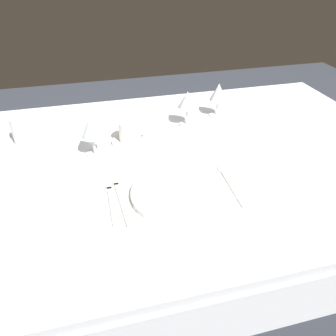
{
  "coord_description": "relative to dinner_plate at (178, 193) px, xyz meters",
  "views": [
    {
      "loc": [
        -0.23,
        -0.95,
        1.35
      ],
      "look_at": [
        -0.01,
        -0.1,
        0.76
      ],
      "focal_mm": 35.52,
      "sensor_mm": 36.0,
      "label": 1
    }
  ],
  "objects": [
    {
      "name": "fork_outer",
      "position": [
        -0.17,
        0.03,
        -0.01
      ],
      "size": [
        0.03,
        0.23,
        0.0
      ],
      "color": "beige",
      "rests_on": "dining_table"
    },
    {
      "name": "spoon_soup",
      "position": [
        0.17,
        0.03,
        -0.01
      ],
      "size": [
        0.03,
        0.22,
        0.01
      ],
      "color": "beige",
      "rests_on": "dining_table"
    },
    {
      "name": "wine_glass_left",
      "position": [
        0.31,
        0.49,
        0.09
      ],
      "size": [
        0.07,
        0.07,
        0.14
      ],
      "color": "silver",
      "rests_on": "dining_table"
    },
    {
      "name": "wine_glass_centre",
      "position": [
        -0.22,
        0.29,
        0.1
      ],
      "size": [
        0.07,
        0.07,
        0.15
      ],
      "color": "silver",
      "rests_on": "dining_table"
    },
    {
      "name": "wine_glass_right",
      "position": [
        0.16,
        0.44,
        0.09
      ],
      "size": [
        0.07,
        0.07,
        0.14
      ],
      "color": "silver",
      "rests_on": "dining_table"
    },
    {
      "name": "ground_plane",
      "position": [
        0.01,
        0.22,
        -0.75
      ],
      "size": [
        6.0,
        6.0,
        0.0
      ],
      "primitive_type": "plane",
      "color": "#383D47"
    },
    {
      "name": "drink_tumbler",
      "position": [
        -0.47,
        0.45,
        0.04
      ],
      "size": [
        0.07,
        0.07,
        0.1
      ],
      "color": "silver",
      "rests_on": "dining_table"
    },
    {
      "name": "coffee_cup_left",
      "position": [
        -0.08,
        0.35,
        0.04
      ],
      "size": [
        0.11,
        0.08,
        0.07
      ],
      "color": "white",
      "rests_on": "saucer_left"
    },
    {
      "name": "dinner_plate",
      "position": [
        0.0,
        0.0,
        0.0
      ],
      "size": [
        0.28,
        0.28,
        0.02
      ],
      "primitive_type": "cylinder",
      "color": "white",
      "rests_on": "dining_table"
    },
    {
      "name": "saucer_left",
      "position": [
        -0.08,
        0.35,
        -0.0
      ],
      "size": [
        0.14,
        0.14,
        0.01
      ],
      "primitive_type": "cylinder",
      "color": "white",
      "rests_on": "dining_table"
    },
    {
      "name": "fork_inner",
      "position": [
        -0.19,
        0.03,
        -0.01
      ],
      "size": [
        0.02,
        0.2,
        0.0
      ],
      "color": "beige",
      "rests_on": "dining_table"
    },
    {
      "name": "dining_table",
      "position": [
        0.01,
        0.22,
        -0.09
      ],
      "size": [
        1.8,
        1.11,
        0.74
      ],
      "color": "white",
      "rests_on": "ground"
    }
  ]
}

